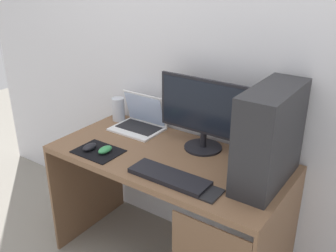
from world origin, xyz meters
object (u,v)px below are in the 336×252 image
mouse_right (90,147)px  cell_phone (212,195)px  mouse_left (105,150)px  laptop (140,122)px  speaker (118,109)px  pc_tower (270,136)px  monitor (204,114)px  keyboard (169,177)px

mouse_right → cell_phone: mouse_right is taller
mouse_left → mouse_right: bearing=-165.3°
laptop → speaker: 0.21m
pc_tower → mouse_left: (-0.84, -0.24, -0.22)m
laptop → speaker: bearing=171.9°
speaker → monitor: bearing=-4.1°
laptop → cell_phone: bearing=-28.3°
monitor → cell_phone: monitor is taller
mouse_left → mouse_right: same height
keyboard → cell_phone: (0.25, -0.01, -0.01)m
keyboard → cell_phone: keyboard is taller
speaker → keyboard: size_ratio=0.37×
speaker → mouse_right: (0.17, -0.43, -0.06)m
pc_tower → keyboard: 0.52m
pc_tower → monitor: size_ratio=0.87×
laptop → mouse_right: laptop is taller
pc_tower → monitor: 0.44m
mouse_left → mouse_right: size_ratio=1.00×
pc_tower → laptop: 0.93m
monitor → keyboard: size_ratio=1.31×
speaker → pc_tower: bearing=-8.8°
keyboard → mouse_left: bearing=177.5°
monitor → laptop: size_ratio=1.78×
mouse_right → keyboard: bearing=0.5°
cell_phone → pc_tower: bearing=60.8°
monitor → cell_phone: size_ratio=4.24×
speaker → mouse_right: speaker is taller
mouse_left → cell_phone: bearing=-2.1°
pc_tower → monitor: (-0.43, 0.12, -0.02)m
cell_phone → monitor: bearing=125.8°
mouse_left → keyboard: bearing=-2.5°
pc_tower → speaker: pc_tower is taller
speaker → keyboard: bearing=-31.1°
pc_tower → cell_phone: (-0.15, -0.26, -0.23)m
speaker → cell_phone: (0.96, -0.43, -0.07)m
laptop → keyboard: laptop is taller
monitor → mouse_right: size_ratio=5.75×
laptop → keyboard: bearing=-38.3°
keyboard → cell_phone: 0.25m
keyboard → mouse_right: bearing=-179.5°
mouse_right → laptop: bearing=84.5°
pc_tower → mouse_right: size_ratio=4.98×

